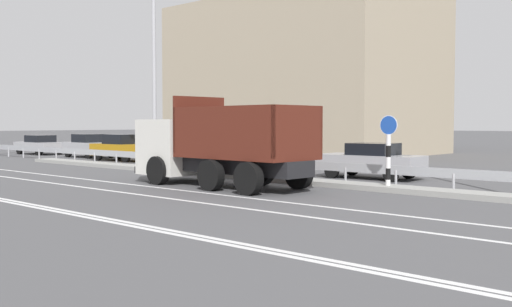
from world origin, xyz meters
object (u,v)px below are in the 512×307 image
at_px(dump_truck, 206,151).
at_px(parked_car_0, 40,145).
at_px(median_road_sign, 388,152).
at_px(street_lamp_1, 151,50).
at_px(parked_car_4, 260,156).
at_px(parked_car_5, 371,160).
at_px(parked_car_2, 122,148).
at_px(parked_car_1, 89,146).
at_px(parked_car_3, 190,151).

distance_m(dump_truck, parked_car_0, 25.31).
height_order(median_road_sign, street_lamp_1, street_lamp_1).
bearing_deg(parked_car_4, parked_car_5, 90.90).
bearing_deg(street_lamp_1, parked_car_5, 20.36).
bearing_deg(parked_car_2, parked_car_1, -101.82).
bearing_deg(parked_car_5, median_road_sign, -145.58).
distance_m(street_lamp_1, parked_car_0, 19.07).
height_order(parked_car_2, parked_car_4, parked_car_2).
height_order(street_lamp_1, parked_car_1, street_lamp_1).
bearing_deg(parked_car_4, dump_truck, 27.85).
xyz_separation_m(parked_car_0, parked_car_1, (6.00, 0.29, 0.06)).
height_order(median_road_sign, parked_car_3, median_road_sign).
distance_m(median_road_sign, street_lamp_1, 13.21).
distance_m(median_road_sign, parked_car_3, 15.07).
height_order(median_road_sign, parked_car_1, median_road_sign).
bearing_deg(parked_car_5, parked_car_0, 85.12).
bearing_deg(parked_car_3, parked_car_0, 86.62).
relative_size(parked_car_3, parked_car_4, 1.19).
relative_size(median_road_sign, parked_car_4, 0.62).
bearing_deg(parked_car_4, parked_car_3, -92.16).
bearing_deg(parked_car_3, parked_car_4, -98.91).
distance_m(dump_truck, parked_car_2, 15.16).
distance_m(parked_car_3, parked_car_5, 11.72).
height_order(dump_truck, parked_car_5, dump_truck).
xyz_separation_m(street_lamp_1, parked_car_1, (-11.99, 4.19, -4.90)).
height_order(dump_truck, parked_car_4, dump_truck).
relative_size(parked_car_0, parked_car_3, 0.85).
height_order(parked_car_0, parked_car_1, parked_car_1).
distance_m(dump_truck, parked_car_1, 19.67).
bearing_deg(parked_car_4, parked_car_1, -89.28).
distance_m(parked_car_3, parked_car_4, 5.52).
relative_size(street_lamp_1, parked_car_5, 2.37).
xyz_separation_m(parked_car_2, parked_car_3, (5.36, 0.63, -0.05)).
bearing_deg(parked_car_4, parked_car_2, -86.59).
distance_m(street_lamp_1, parked_car_3, 6.78).
bearing_deg(parked_car_3, parked_car_2, 92.37).
height_order(street_lamp_1, parked_car_5, street_lamp_1).
height_order(parked_car_0, parked_car_2, parked_car_2).
distance_m(parked_car_0, parked_car_5, 27.66).
height_order(dump_truck, parked_car_3, dump_truck).
height_order(parked_car_1, parked_car_5, parked_car_1).
height_order(parked_car_2, parked_car_5, parked_car_2).
bearing_deg(parked_car_3, parked_car_1, 85.57).
height_order(street_lamp_1, parked_car_0, street_lamp_1).
relative_size(street_lamp_1, parked_car_4, 2.51).
bearing_deg(parked_car_1, parked_car_0, -87.54).
relative_size(median_road_sign, parked_car_5, 0.58).
bearing_deg(parked_car_0, parked_car_3, -92.27).
relative_size(street_lamp_1, parked_car_1, 2.58).
bearing_deg(dump_truck, street_lamp_1, 70.13).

